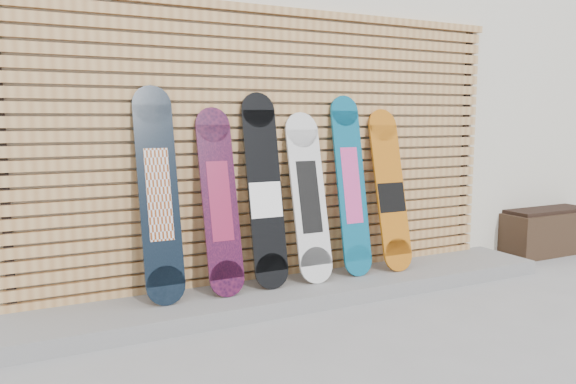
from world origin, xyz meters
name	(u,v)px	position (x,y,z in m)	size (l,w,h in m)	color
ground	(360,323)	(0.00, 0.00, 0.00)	(80.00, 80.00, 0.00)	gray
building	(239,88)	(0.50, 3.50, 1.80)	(12.00, 5.00, 3.60)	beige
concrete_step	(296,291)	(-0.15, 0.68, 0.06)	(4.60, 0.70, 0.12)	slate
slat_wall	(280,145)	(-0.15, 0.97, 1.21)	(4.26, 0.08, 2.29)	#B3814A
planter_box	(545,231)	(2.92, 0.86, 0.24)	(1.07, 0.44, 0.48)	black
snowboard_0	(159,195)	(-1.20, 0.78, 0.89)	(0.28, 0.33, 1.54)	black
snowboard_1	(220,201)	(-0.75, 0.77, 0.81)	(0.27, 0.35, 1.39)	black
snowboard_2	(265,192)	(-0.37, 0.78, 0.86)	(0.28, 0.32, 1.51)	black
snowboard_3	(309,197)	(0.01, 0.77, 0.80)	(0.29, 0.35, 1.36)	silver
snowboard_4	(351,185)	(0.42, 0.79, 0.87)	(0.26, 0.32, 1.50)	#0C5777
snowboard_5	(390,191)	(0.81, 0.77, 0.80)	(0.29, 0.35, 1.39)	#B46113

